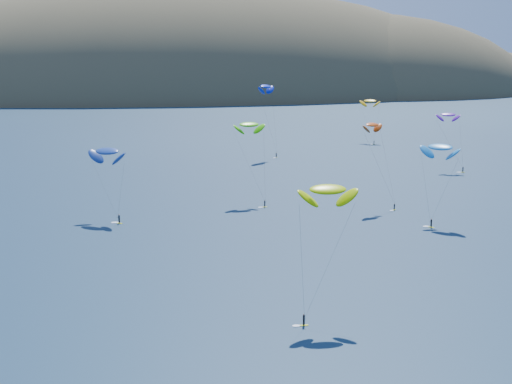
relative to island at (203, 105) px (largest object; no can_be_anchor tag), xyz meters
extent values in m
ellipsoid|color=#3D3526|center=(-19.40, -2.36, -1.86)|extent=(600.00, 300.00, 210.00)
ellipsoid|color=#3D3526|center=(140.60, -22.36, 1.38)|extent=(320.00, 220.00, 156.00)
ellipsoid|color=#3D3526|center=(260.60, 17.64, 5.70)|extent=(240.00, 180.00, 84.00)
cube|color=yellow|center=(-49.88, -537.69, 10.77)|extent=(1.38, 0.46, 0.08)
cylinder|color=black|center=(-49.88, -537.69, 11.63)|extent=(0.32, 0.32, 1.46)
sphere|color=#8C6047|center=(-49.88, -537.69, 12.48)|extent=(0.24, 0.24, 0.24)
ellipsoid|color=#ACCD00|center=(-44.56, -531.02, 29.92)|extent=(9.12, 4.55, 4.99)
cube|color=yellow|center=(-39.41, -458.94, 10.77)|extent=(1.43, 0.61, 0.08)
cylinder|color=black|center=(-39.41, -458.94, 11.64)|extent=(0.32, 0.32, 1.48)
sphere|color=#8C6047|center=(-39.41, -458.94, 12.50)|extent=(0.25, 0.25, 0.25)
ellipsoid|color=#46CE09|center=(-41.39, -447.73, 30.94)|extent=(8.81, 5.09, 4.64)
cube|color=yellow|center=(-18.25, -378.33, 10.78)|extent=(1.24, 1.32, 0.08)
cylinder|color=black|center=(-18.25, -378.33, 11.66)|extent=(0.33, 0.33, 1.51)
sphere|color=#8C6047|center=(-18.25, -378.33, 12.53)|extent=(0.25, 0.25, 0.25)
ellipsoid|color=#071CB0|center=(-21.16, -372.82, 36.74)|extent=(9.47, 9.87, 5.22)
cube|color=yellow|center=(-6.22, -486.70, 10.78)|extent=(1.31, 1.43, 0.08)
cylinder|color=black|center=(-6.22, -486.70, 11.72)|extent=(0.35, 0.35, 1.61)
sphere|color=#8C6047|center=(-6.22, -486.70, 12.66)|extent=(0.27, 0.27, 0.27)
ellipsoid|color=#1B7AC6|center=(-1.68, -479.78, 28.24)|extent=(9.39, 9.97, 5.23)
cube|color=yellow|center=(34.88, -421.35, 10.78)|extent=(1.56, 0.97, 0.08)
cylinder|color=black|center=(34.88, -421.35, 11.72)|extent=(0.35, 0.35, 1.61)
sphere|color=#8C6047|center=(34.88, -421.35, 12.66)|extent=(0.27, 0.27, 0.27)
ellipsoid|color=#5A13A0|center=(32.89, -412.71, 28.96)|extent=(8.30, 6.07, 4.20)
cube|color=yellow|center=(-7.87, -468.46, 10.77)|extent=(1.27, 0.95, 0.07)
cylinder|color=black|center=(-7.87, -468.46, 11.56)|extent=(0.30, 0.30, 1.35)
sphere|color=#8C6047|center=(-7.87, -468.46, 12.34)|extent=(0.23, 0.23, 0.23)
ellipsoid|color=#B33908|center=(-11.60, -460.71, 31.68)|extent=(7.25, 5.99, 3.69)
cube|color=yellow|center=(-76.39, -469.18, 10.78)|extent=(1.55, 1.42, 0.09)
cylinder|color=black|center=(-76.39, -469.18, 11.80)|extent=(0.38, 0.38, 1.74)
sphere|color=#8C6047|center=(-76.39, -469.18, 12.82)|extent=(0.29, 0.29, 0.29)
ellipsoid|color=navy|center=(-78.62, -461.02, 26.74)|extent=(10.88, 10.27, 5.71)
cube|color=yellow|center=(30.04, -351.44, 10.77)|extent=(1.24, 1.04, 0.07)
cylinder|color=black|center=(30.04, -351.44, 11.57)|extent=(0.30, 0.30, 1.35)
sphere|color=#8C6047|center=(30.04, -351.44, 12.35)|extent=(0.23, 0.23, 0.23)
ellipsoid|color=gold|center=(31.89, -339.95, 28.14)|extent=(9.26, 8.25, 4.78)
camera|label=1|loc=(-76.03, -634.22, 51.62)|focal=50.00mm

